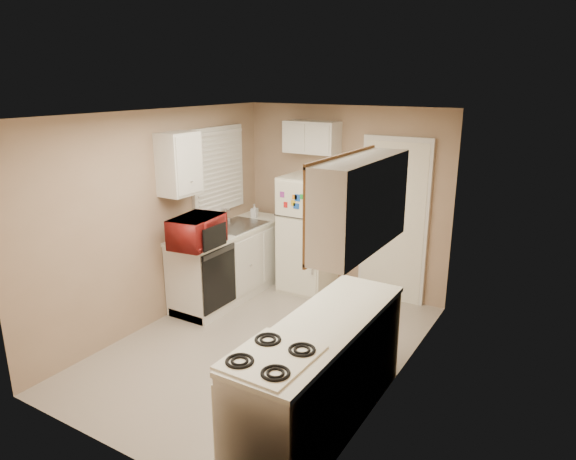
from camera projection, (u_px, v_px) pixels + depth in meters
The scene contains 19 objects.
floor at pixel (264, 346), 5.42m from camera, with size 3.80×3.80×0.00m, color #BCAF9F.
ceiling at pixel (260, 114), 4.74m from camera, with size 3.80×3.80×0.00m, color white.
wall_left at pixel (159, 218), 5.77m from camera, with size 3.80×3.80×0.00m, color tan.
wall_right at pixel (398, 262), 4.38m from camera, with size 3.80×3.80×0.00m, color tan.
wall_back at pixel (344, 200), 6.64m from camera, with size 2.80×2.80×0.00m, color tan.
wall_front at pixel (108, 308), 3.52m from camera, with size 2.80×2.80×0.00m, color tan.
left_counter at pixel (231, 262), 6.57m from camera, with size 0.60×1.80×0.90m, color silver.
dishwasher at pixel (219, 279), 5.93m from camera, with size 0.03×0.58×0.72m, color black.
sink at pixel (237, 229), 6.58m from camera, with size 0.54×0.74×0.16m, color gray.
microwave at pixel (197, 234), 5.72m from camera, with size 0.34×0.62×0.41m, color maroon.
soap_bottle at pixel (254, 210), 6.96m from camera, with size 0.08×0.08×0.18m, color silver.
window_blinds at pixel (219, 170), 6.50m from camera, with size 0.10×0.98×1.08m, color silver.
upper_cabinet_left at pixel (179, 164), 5.71m from camera, with size 0.30×0.45×0.70m, color silver.
refrigerator at pixel (308, 234), 6.69m from camera, with size 0.63×0.61×1.53m, color white.
cabinet_over_fridge at pixel (312, 137), 6.49m from camera, with size 0.70×0.30×0.40m, color silver.
interior_door at pixel (394, 222), 6.31m from camera, with size 0.86×0.06×2.08m, color white.
right_counter at pixel (322, 374), 4.09m from camera, with size 0.60×2.00×0.90m, color silver.
stove at pixel (272, 422), 3.60m from camera, with size 0.53×0.65×0.79m, color white.
upper_cabinet_right at pixel (361, 204), 3.88m from camera, with size 0.30×1.20×0.70m, color silver.
Camera 1 is at (2.72, -4.02, 2.71)m, focal length 32.00 mm.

